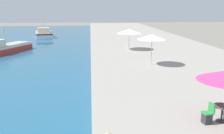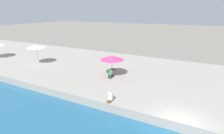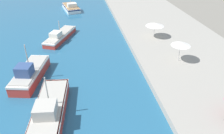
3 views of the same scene
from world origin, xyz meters
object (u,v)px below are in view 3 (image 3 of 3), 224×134
(fishing_boat_mid, at_px, (30,73))
(cafe_umbrella_striped, at_px, (155,24))
(fishing_boat_far, at_px, (60,36))
(fishing_boat_near, at_px, (50,109))
(fishing_boat_distant, at_px, (71,7))
(cafe_umbrella_white, at_px, (181,44))

(fishing_boat_mid, relative_size, cafe_umbrella_striped, 2.67)
(fishing_boat_far, bearing_deg, fishing_boat_near, -67.03)
(fishing_boat_near, xyz_separation_m, fishing_boat_distant, (1.73, 37.11, -0.19))
(cafe_umbrella_white, bearing_deg, fishing_boat_near, -155.24)
(fishing_boat_distant, height_order, cafe_umbrella_striped, fishing_boat_distant)
(fishing_boat_near, bearing_deg, cafe_umbrella_white, 29.47)
(fishing_boat_mid, height_order, fishing_boat_far, fishing_boat_mid)
(fishing_boat_far, bearing_deg, fishing_boat_distant, 107.25)
(fishing_boat_mid, height_order, cafe_umbrella_striped, fishing_boat_mid)
(fishing_boat_mid, distance_m, cafe_umbrella_striped, 20.78)
(fishing_boat_distant, relative_size, cafe_umbrella_striped, 2.74)
(cafe_umbrella_white, distance_m, cafe_umbrella_striped, 8.50)
(fishing_boat_far, height_order, cafe_umbrella_striped, fishing_boat_far)
(fishing_boat_far, xyz_separation_m, fishing_boat_distant, (1.77, 18.00, 0.03))
(fishing_boat_far, bearing_deg, cafe_umbrella_white, -12.48)
(fishing_boat_far, distance_m, cafe_umbrella_white, 20.19)
(fishing_boat_far, bearing_deg, cafe_umbrella_striped, 11.62)
(fishing_boat_near, bearing_deg, cafe_umbrella_striped, 50.36)
(fishing_boat_distant, distance_m, cafe_umbrella_white, 33.08)
(fishing_boat_distant, distance_m, cafe_umbrella_striped, 25.38)
(cafe_umbrella_white, bearing_deg, fishing_boat_far, 144.66)
(fishing_boat_far, bearing_deg, fishing_boat_mid, -80.64)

